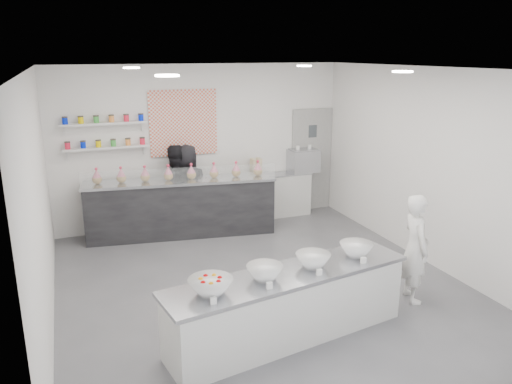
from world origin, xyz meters
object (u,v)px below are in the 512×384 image
espresso_machine (303,161)px  espresso_ledge (281,195)px  staff_right (188,188)px  woman_prep (415,248)px  staff_left (175,189)px  prep_counter (289,306)px  back_bar (181,208)px

espresso_machine → espresso_ledge: bearing=180.0°
espresso_ledge → staff_right: size_ratio=0.73×
woman_prep → staff_left: 4.43m
espresso_ledge → staff_left: staff_left is taller
prep_counter → woman_prep: woman_prep is taller
woman_prep → staff_left: staff_left is taller
back_bar → espresso_machine: size_ratio=5.76×
woman_prep → espresso_machine: bearing=9.7°
espresso_machine → staff_left: bearing=-177.0°
espresso_machine → woman_prep: bearing=-94.3°
staff_left → staff_right: staff_left is taller
espresso_machine → staff_left: size_ratio=0.36×
back_bar → woman_prep: woman_prep is taller
prep_counter → back_bar: 3.77m
prep_counter → woman_prep: (1.93, 0.25, 0.32)m
staff_left → staff_right: 0.24m
back_bar → staff_left: staff_left is taller
back_bar → staff_left: 0.39m
staff_right → espresso_machine: bearing=-172.7°
prep_counter → woman_prep: bearing=-1.7°
espresso_machine → staff_right: 2.44m
espresso_ledge → staff_left: size_ratio=0.73×
espresso_machine → woman_prep: size_ratio=0.40×
back_bar → espresso_ledge: (2.13, 0.39, -0.08)m
prep_counter → espresso_ledge: size_ratio=2.53×
back_bar → staff_right: bearing=62.1°
staff_right → woman_prep: bearing=123.6°
espresso_ledge → staff_right: 1.98m
staff_left → espresso_ledge: bearing=179.1°
back_bar → staff_left: size_ratio=2.07×
espresso_ledge → back_bar: bearing=-169.6°
woman_prep → staff_right: 4.31m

